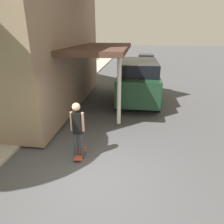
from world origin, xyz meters
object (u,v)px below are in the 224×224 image
Objects in this scene: suv_parked at (138,80)px; car_down_street at (146,61)px; skateboarder at (78,128)px; skateboard at (81,153)px.

car_down_street is at bearing 86.41° from suv_parked.
car_down_street is 18.19m from skateboarder.
skateboarder is at bearing -106.74° from suv_parked.
car_down_street is 5.16× the size of skateboard.
car_down_street is at bearing 82.19° from skateboard.
suv_parked is 5.87m from skateboarder.
suv_parked is at bearing 73.26° from skateboarder.
skateboard is at bearing -97.81° from car_down_street.
car_down_street is 2.28× the size of skateboarder.
suv_parked reaches higher than skateboard.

